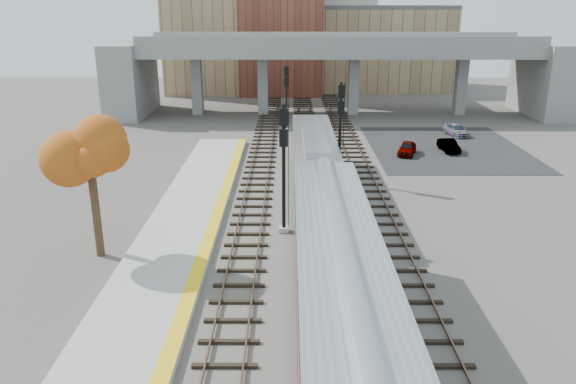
# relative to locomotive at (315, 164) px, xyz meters

# --- Properties ---
(ground) EXTENTS (160.00, 160.00, 0.00)m
(ground) POSITION_rel_locomotive_xyz_m (-1.00, -14.29, -2.28)
(ground) COLOR #47423D
(ground) RESTS_ON ground
(platform) EXTENTS (4.50, 60.00, 0.35)m
(platform) POSITION_rel_locomotive_xyz_m (-8.25, -14.29, -2.10)
(platform) COLOR #9E9E99
(platform) RESTS_ON ground
(yellow_strip) EXTENTS (0.70, 60.00, 0.01)m
(yellow_strip) POSITION_rel_locomotive_xyz_m (-6.35, -14.29, -1.92)
(yellow_strip) COLOR yellow
(yellow_strip) RESTS_ON platform
(tracks) EXTENTS (10.70, 95.00, 0.25)m
(tracks) POSITION_rel_locomotive_xyz_m (-0.07, -1.79, -2.20)
(tracks) COLOR black
(tracks) RESTS_ON ground
(overpass) EXTENTS (54.00, 12.00, 9.50)m
(overpass) POSITION_rel_locomotive_xyz_m (3.92, 30.71, 3.53)
(overpass) COLOR slate
(overpass) RESTS_ON ground
(buildings_far) EXTENTS (43.00, 21.00, 20.60)m
(buildings_far) POSITION_rel_locomotive_xyz_m (0.26, 52.28, 5.60)
(buildings_far) COLOR tan
(buildings_far) RESTS_ON ground
(parking_lot) EXTENTS (14.00, 18.00, 0.04)m
(parking_lot) POSITION_rel_locomotive_xyz_m (13.00, 13.71, -2.26)
(parking_lot) COLOR black
(parking_lot) RESTS_ON ground
(locomotive) EXTENTS (3.02, 19.05, 4.10)m
(locomotive) POSITION_rel_locomotive_xyz_m (0.00, 0.00, 0.00)
(locomotive) COLOR #A8AAB2
(locomotive) RESTS_ON ground
(coach) EXTENTS (3.03, 25.00, 5.00)m
(coach) POSITION_rel_locomotive_xyz_m (-0.00, -22.61, 0.52)
(coach) COLOR #A8AAB2
(coach) RESTS_ON ground
(signal_mast_near) EXTENTS (0.60, 0.64, 7.66)m
(signal_mast_near) POSITION_rel_locomotive_xyz_m (-2.10, -6.84, 1.63)
(signal_mast_near) COLOR #9E9E99
(signal_mast_near) RESTS_ON ground
(signal_mast_mid) EXTENTS (0.60, 0.64, 7.57)m
(signal_mast_mid) POSITION_rel_locomotive_xyz_m (2.00, 3.11, 1.57)
(signal_mast_mid) COLOR #9E9E99
(signal_mast_mid) RESTS_ON ground
(signal_mast_far) EXTENTS (0.60, 0.64, 6.88)m
(signal_mast_far) POSITION_rel_locomotive_xyz_m (-2.10, 21.04, 1.10)
(signal_mast_far) COLOR #9E9E99
(signal_mast_far) RESTS_ON ground
(tree) EXTENTS (3.60, 3.60, 7.67)m
(tree) POSITION_rel_locomotive_xyz_m (-12.03, -10.10, 3.41)
(tree) COLOR #382619
(tree) RESTS_ON ground
(car_a) EXTENTS (2.43, 3.69, 1.17)m
(car_a) POSITION_rel_locomotive_xyz_m (8.81, 11.08, -1.65)
(car_a) COLOR #99999E
(car_a) RESTS_ON parking_lot
(car_b) EXTENTS (1.45, 3.47, 1.12)m
(car_b) POSITION_rel_locomotive_xyz_m (12.84, 12.14, -1.68)
(car_b) COLOR #99999E
(car_b) RESTS_ON parking_lot
(car_c) EXTENTS (2.25, 4.02, 1.10)m
(car_c) POSITION_rel_locomotive_xyz_m (15.42, 18.84, -1.69)
(car_c) COLOR #99999E
(car_c) RESTS_ON parking_lot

